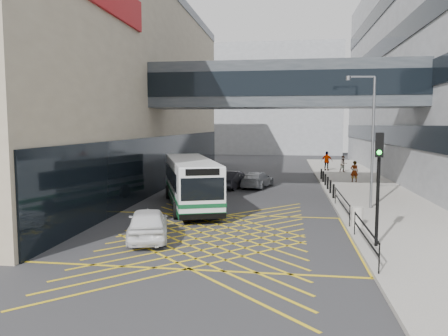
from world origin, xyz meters
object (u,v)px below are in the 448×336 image
at_px(car_dark, 233,180).
at_px(car_silver, 257,179).
at_px(litter_bin, 357,217).
at_px(pedestrian_c, 327,161).
at_px(pedestrian_b, 343,164).
at_px(street_lamp, 370,134).
at_px(traffic_light, 379,173).
at_px(car_white, 148,223).
at_px(bus, 190,181).
at_px(pedestrian_a, 354,171).

bearing_deg(car_dark, car_silver, -145.92).
bearing_deg(litter_bin, pedestrian_c, 88.06).
bearing_deg(pedestrian_b, pedestrian_c, 122.66).
height_order(car_dark, car_silver, car_dark).
height_order(car_dark, street_lamp, street_lamp).
distance_m(car_dark, car_silver, 1.89).
bearing_deg(traffic_light, car_white, -170.58).
distance_m(bus, pedestrian_b, 22.35).
bearing_deg(car_white, car_silver, -118.15).
height_order(traffic_light, pedestrian_b, traffic_light).
distance_m(car_silver, traffic_light, 17.57).
xyz_separation_m(car_white, pedestrian_b, (11.40, 26.96, 0.26)).
xyz_separation_m(car_dark, car_silver, (1.81, 0.56, -0.01)).
relative_size(car_white, street_lamp, 0.60).
relative_size(car_silver, pedestrian_a, 2.41).
height_order(car_white, pedestrian_b, pedestrian_b).
relative_size(bus, street_lamp, 1.40).
bearing_deg(pedestrian_b, bus, -136.35).
bearing_deg(bus, car_silver, 49.07).
relative_size(street_lamp, litter_bin, 8.21).
bearing_deg(pedestrian_a, car_white, 53.34).
bearing_deg(litter_bin, pedestrian_a, 82.07).
distance_m(car_white, pedestrian_b, 29.27).
xyz_separation_m(bus, car_dark, (1.60, 7.91, -0.86)).
distance_m(bus, traffic_light, 12.19).
height_order(traffic_light, pedestrian_a, traffic_light).
distance_m(traffic_light, pedestrian_c, 28.67).
xyz_separation_m(pedestrian_a, pedestrian_c, (-1.40, 8.98, 0.11)).
height_order(car_white, street_lamp, street_lamp).
distance_m(pedestrian_a, pedestrian_c, 9.09).
relative_size(pedestrian_a, pedestrian_c, 0.89).
distance_m(bus, litter_bin, 10.04).
bearing_deg(pedestrian_a, litter_bin, 75.78).
relative_size(street_lamp, pedestrian_a, 4.23).
bearing_deg(pedestrian_b, pedestrian_a, -106.80).
distance_m(car_dark, pedestrian_c, 15.11).
bearing_deg(traffic_light, car_dark, 126.69).
bearing_deg(pedestrian_b, street_lamp, -109.22).
bearing_deg(car_dark, pedestrian_c, -105.96).
height_order(litter_bin, pedestrian_b, pedestrian_b).
bearing_deg(pedestrian_c, traffic_light, 109.13).
distance_m(car_white, pedestrian_c, 29.96).
distance_m(traffic_light, litter_bin, 4.20).
bearing_deg(pedestrian_b, litter_bin, -111.72).
height_order(street_lamp, pedestrian_a, street_lamp).
distance_m(car_white, car_silver, 16.52).
relative_size(bus, traffic_light, 2.35).
relative_size(traffic_light, pedestrian_b, 2.73).
relative_size(litter_bin, pedestrian_c, 0.46).
bearing_deg(pedestrian_a, traffic_light, 77.70).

